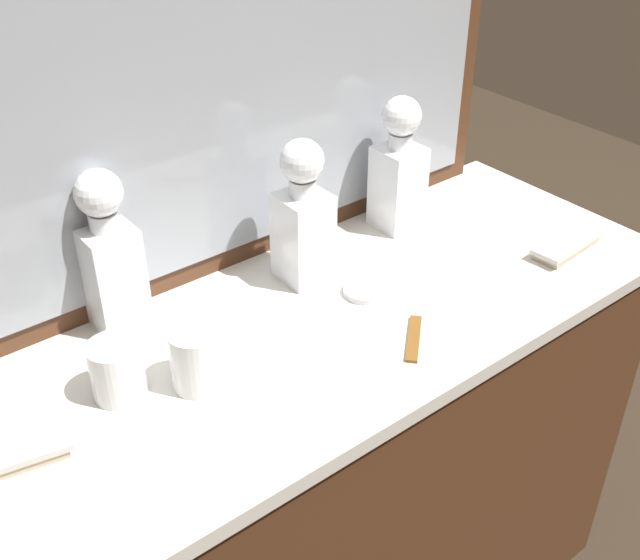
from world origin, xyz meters
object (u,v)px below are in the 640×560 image
at_px(crystal_tumbler_right, 197,360).
at_px(crystal_decanter_right, 111,266).
at_px(crystal_decanter_left, 398,176).
at_px(silver_brush_front, 19,452).
at_px(porcelain_dish, 366,290).
at_px(crystal_decanter_center, 303,225).
at_px(silver_brush_left, 567,245).
at_px(crystal_tumbler_left, 117,372).
at_px(tortoiseshell_comb, 414,339).

bearing_deg(crystal_tumbler_right, crystal_decanter_right, 95.88).
distance_m(crystal_decanter_left, silver_brush_front, 0.87).
distance_m(crystal_decanter_right, porcelain_dish, 0.44).
bearing_deg(porcelain_dish, crystal_decanter_right, 153.29).
relative_size(crystal_decanter_right, crystal_decanter_center, 1.05).
bearing_deg(crystal_decanter_right, crystal_tumbler_right, -84.12).
height_order(crystal_decanter_right, porcelain_dish, crystal_decanter_right).
relative_size(crystal_decanter_right, crystal_tumbler_right, 2.85).
height_order(crystal_decanter_right, silver_brush_front, crystal_decanter_right).
bearing_deg(porcelain_dish, silver_brush_left, -18.20).
height_order(crystal_decanter_left, crystal_tumbler_right, crystal_decanter_left).
bearing_deg(silver_brush_front, crystal_tumbler_left, 11.93).
height_order(crystal_tumbler_right, tortoiseshell_comb, crystal_tumbler_right).
distance_m(crystal_tumbler_right, crystal_tumbler_left, 0.12).
bearing_deg(crystal_tumbler_left, silver_brush_left, -10.55).
distance_m(crystal_tumbler_left, tortoiseshell_comb, 0.48).
xyz_separation_m(crystal_tumbler_left, tortoiseshell_comb, (0.44, -0.18, -0.04)).
bearing_deg(tortoiseshell_comb, crystal_decanter_center, 95.41).
xyz_separation_m(silver_brush_left, porcelain_dish, (-0.40, 0.13, -0.01)).
bearing_deg(crystal_decanter_center, silver_brush_left, -28.34).
bearing_deg(silver_brush_left, crystal_decanter_right, 157.52).
distance_m(crystal_decanter_right, crystal_decanter_left, 0.60).
relative_size(crystal_tumbler_right, tortoiseshell_comb, 0.96).
height_order(crystal_decanter_right, tortoiseshell_comb, crystal_decanter_right).
relative_size(silver_brush_front, silver_brush_left, 0.83).
distance_m(crystal_decanter_center, silver_brush_front, 0.60).
height_order(crystal_tumbler_right, crystal_tumbler_left, crystal_tumbler_right).
xyz_separation_m(crystal_decanter_left, silver_brush_left, (0.19, -0.28, -0.10)).
distance_m(crystal_decanter_left, crystal_tumbler_left, 0.69).
height_order(silver_brush_front, silver_brush_left, same).
xyz_separation_m(crystal_decanter_left, crystal_decanter_center, (-0.27, -0.04, -0.00)).
bearing_deg(tortoiseshell_comb, porcelain_dish, 79.58).
height_order(crystal_tumbler_right, porcelain_dish, crystal_tumbler_right).
relative_size(silver_brush_front, tortoiseshell_comb, 1.39).
bearing_deg(porcelain_dish, crystal_decanter_left, 35.14).
distance_m(crystal_decanter_center, tortoiseshell_comb, 0.29).
xyz_separation_m(crystal_decanter_center, tortoiseshell_comb, (0.03, -0.27, -0.11)).
height_order(crystal_decanter_right, silver_brush_left, crystal_decanter_right).
height_order(crystal_decanter_right, crystal_decanter_left, crystal_decanter_right).
bearing_deg(tortoiseshell_comb, crystal_tumbler_left, 157.54).
bearing_deg(silver_brush_front, crystal_decanter_right, 38.52).
relative_size(crystal_decanter_left, silver_brush_left, 1.58).
relative_size(crystal_decanter_left, crystal_tumbler_left, 2.99).
xyz_separation_m(crystal_decanter_center, silver_brush_left, (0.46, -0.25, -0.10)).
bearing_deg(crystal_decanter_right, crystal_decanter_left, -4.17).
height_order(crystal_decanter_center, silver_brush_front, crystal_decanter_center).
xyz_separation_m(crystal_decanter_left, crystal_tumbler_left, (-0.68, -0.12, -0.07)).
bearing_deg(silver_brush_left, crystal_decanter_left, 124.06).
xyz_separation_m(crystal_tumbler_left, silver_brush_front, (-0.17, -0.04, -0.03)).
bearing_deg(crystal_decanter_left, crystal_decanter_right, 175.83).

